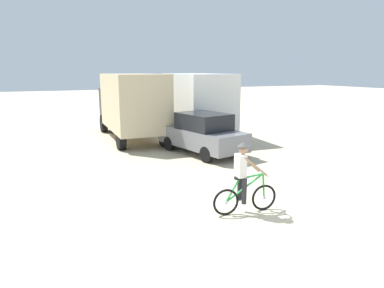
% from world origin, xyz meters
% --- Properties ---
extents(ground_plane, '(120.00, 120.00, 0.00)m').
position_xyz_m(ground_plane, '(0.00, 0.00, 0.00)').
color(ground_plane, beige).
extents(box_truck_tan_camper, '(2.49, 6.79, 3.35)m').
position_xyz_m(box_truck_tan_camper, '(-0.32, 10.81, 1.87)').
color(box_truck_tan_camper, '#CCB78E').
rests_on(box_truck_tan_camper, ground).
extents(box_truck_white_box, '(2.73, 6.87, 3.35)m').
position_xyz_m(box_truck_white_box, '(3.15, 10.72, 1.87)').
color(box_truck_white_box, white).
rests_on(box_truck_white_box, ground).
extents(sedan_parked, '(2.69, 4.49, 1.76)m').
position_xyz_m(sedan_parked, '(1.63, 6.39, 0.88)').
color(sedan_parked, slate).
rests_on(sedan_parked, ground).
extents(cyclist_orange_shirt, '(1.73, 0.52, 1.82)m').
position_xyz_m(cyclist_orange_shirt, '(-0.15, 0.25, 0.85)').
color(cyclist_orange_shirt, black).
rests_on(cyclist_orange_shirt, ground).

